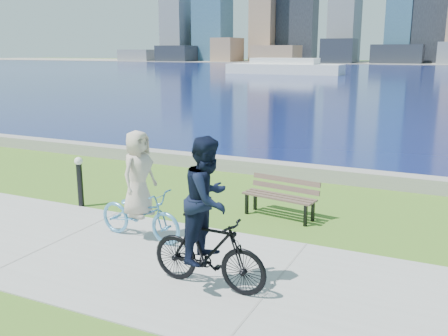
% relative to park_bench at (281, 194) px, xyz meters
% --- Properties ---
extents(ground, '(320.00, 320.00, 0.00)m').
position_rel_park_bench_xyz_m(ground, '(0.90, -3.00, -0.48)').
color(ground, '#3C661B').
rests_on(ground, ground).
extents(concrete_path, '(80.00, 3.50, 0.02)m').
position_rel_park_bench_xyz_m(concrete_path, '(0.90, -3.00, -0.47)').
color(concrete_path, '#9A9995').
rests_on(concrete_path, ground).
extents(seawall, '(90.00, 0.50, 0.35)m').
position_rel_park_bench_xyz_m(seawall, '(0.90, 3.20, -0.30)').
color(seawall, gray).
rests_on(seawall, ground).
extents(bay_water, '(320.00, 131.00, 0.01)m').
position_rel_park_bench_xyz_m(bay_water, '(0.90, 69.00, -0.47)').
color(bay_water, '#0B1547').
rests_on(bay_water, ground).
extents(ferry_near, '(15.98, 4.57, 2.17)m').
position_rel_park_bench_xyz_m(ferry_near, '(-19.39, 58.26, 0.43)').
color(ferry_near, silver).
rests_on(ferry_near, ground).
extents(park_bench, '(1.57, 0.75, 0.78)m').
position_rel_park_bench_xyz_m(park_bench, '(0.00, 0.00, 0.00)').
color(park_bench, black).
rests_on(park_bench, ground).
extents(bollard_lamp, '(0.18, 0.18, 1.09)m').
position_rel_park_bench_xyz_m(bollard_lamp, '(-4.11, -1.20, 0.15)').
color(bollard_lamp, black).
rests_on(bollard_lamp, ground).
extents(cyclist_woman, '(0.76, 1.78, 1.94)m').
position_rel_park_bench_xyz_m(cyclist_woman, '(-1.85, -2.25, 0.27)').
color(cyclist_woman, '#57A0D3').
rests_on(cyclist_woman, ground).
extents(cyclist_man, '(0.68, 1.78, 2.17)m').
position_rel_park_bench_xyz_m(cyclist_man, '(0.09, -3.42, 0.46)').
color(cyclist_man, black).
rests_on(cyclist_man, ground).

